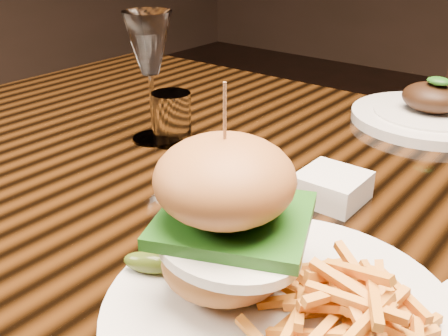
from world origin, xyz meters
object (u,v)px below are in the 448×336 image
Objects in this scene: far_dish at (429,114)px; wine_glass at (149,47)px; dining_table at (306,236)px; burger_plate at (272,267)px.

wine_glass is at bearing -132.48° from far_dish.
wine_glass reaches higher than dining_table.
burger_plate reaches higher than wine_glass.
dining_table is at bearing 0.82° from wine_glass.
wine_glass is 0.77× the size of far_dish.
far_dish is (-0.06, 0.61, -0.04)m from burger_plate.
dining_table is 0.37m from far_dish.
burger_plate is 1.56× the size of wine_glass.
wine_glass is at bearing 137.50° from burger_plate.
dining_table is 0.38m from wine_glass.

